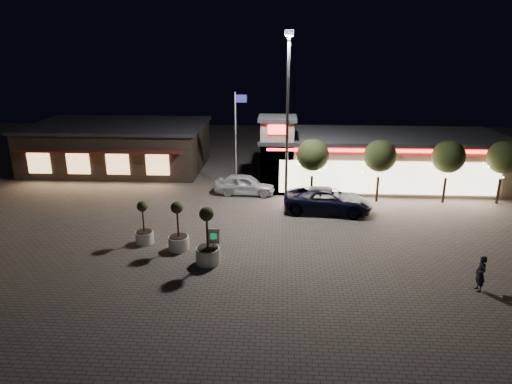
# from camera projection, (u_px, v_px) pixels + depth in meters

# --- Properties ---
(ground) EXTENTS (90.00, 90.00, 0.00)m
(ground) POSITION_uv_depth(u_px,v_px,m) (250.00, 263.00, 25.08)
(ground) COLOR #635A50
(ground) RESTS_ON ground
(retail_building) EXTENTS (20.40, 8.40, 6.10)m
(retail_building) POSITION_uv_depth(u_px,v_px,m) (373.00, 158.00, 38.92)
(retail_building) COLOR tan
(retail_building) RESTS_ON ground
(restaurant_building) EXTENTS (16.40, 11.00, 4.30)m
(restaurant_building) POSITION_uv_depth(u_px,v_px,m) (120.00, 146.00, 44.13)
(restaurant_building) COLOR #382D23
(restaurant_building) RESTS_ON ground
(floodlight_pole) EXTENTS (0.60, 0.40, 12.38)m
(floodlight_pole) POSITION_uv_depth(u_px,v_px,m) (287.00, 115.00, 30.41)
(floodlight_pole) COLOR gray
(floodlight_pole) RESTS_ON ground
(flagpole) EXTENTS (0.95, 0.10, 8.00)m
(flagpole) POSITION_uv_depth(u_px,v_px,m) (237.00, 134.00, 36.07)
(flagpole) COLOR white
(flagpole) RESTS_ON ground
(string_tree_a) EXTENTS (2.42, 2.42, 4.79)m
(string_tree_a) POSITION_uv_depth(u_px,v_px,m) (313.00, 155.00, 34.22)
(string_tree_a) COLOR #332319
(string_tree_a) RESTS_ON ground
(string_tree_b) EXTENTS (2.42, 2.42, 4.79)m
(string_tree_b) POSITION_uv_depth(u_px,v_px,m) (380.00, 156.00, 33.96)
(string_tree_b) COLOR #332319
(string_tree_b) RESTS_ON ground
(string_tree_c) EXTENTS (2.42, 2.42, 4.79)m
(string_tree_c) POSITION_uv_depth(u_px,v_px,m) (448.00, 157.00, 33.70)
(string_tree_c) COLOR #332319
(string_tree_c) RESTS_ON ground
(string_tree_d) EXTENTS (2.42, 2.42, 4.79)m
(string_tree_d) POSITION_uv_depth(u_px,v_px,m) (504.00, 158.00, 33.48)
(string_tree_d) COLOR #332319
(string_tree_d) RESTS_ON ground
(pickup_truck) EXTENTS (6.54, 3.60, 1.74)m
(pickup_truck) POSITION_uv_depth(u_px,v_px,m) (328.00, 200.00, 32.58)
(pickup_truck) COLOR black
(pickup_truck) RESTS_ON ground
(white_sedan) EXTENTS (4.89, 2.15, 1.64)m
(white_sedan) POSITION_uv_depth(u_px,v_px,m) (245.00, 184.00, 36.48)
(white_sedan) COLOR silver
(white_sedan) RESTS_ON ground
(pedestrian) EXTENTS (0.48, 0.70, 1.82)m
(pedestrian) POSITION_uv_depth(u_px,v_px,m) (481.00, 274.00, 22.04)
(pedestrian) COLOR black
(pedestrian) RESTS_ON ground
(dog) EXTENTS (0.51, 0.34, 0.28)m
(dog) POSITION_uv_depth(u_px,v_px,m) (509.00, 298.00, 21.14)
(dog) COLOR #59514C
(dog) RESTS_ON ground
(planter_left) EXTENTS (1.09, 1.09, 2.68)m
(planter_left) POSITION_uv_depth(u_px,v_px,m) (144.00, 230.00, 27.41)
(planter_left) COLOR white
(planter_left) RESTS_ON ground
(planter_mid) EXTENTS (1.33, 1.33, 3.27)m
(planter_mid) POSITION_uv_depth(u_px,v_px,m) (208.00, 246.00, 24.84)
(planter_mid) COLOR white
(planter_mid) RESTS_ON ground
(planter_right) EXTENTS (1.20, 1.20, 2.96)m
(planter_right) POSITION_uv_depth(u_px,v_px,m) (178.00, 235.00, 26.52)
(planter_right) COLOR white
(planter_right) RESTS_ON ground
(valet_sign) EXTENTS (0.65, 0.10, 1.98)m
(valet_sign) POSITION_uv_depth(u_px,v_px,m) (214.00, 239.00, 24.81)
(valet_sign) COLOR gray
(valet_sign) RESTS_ON ground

